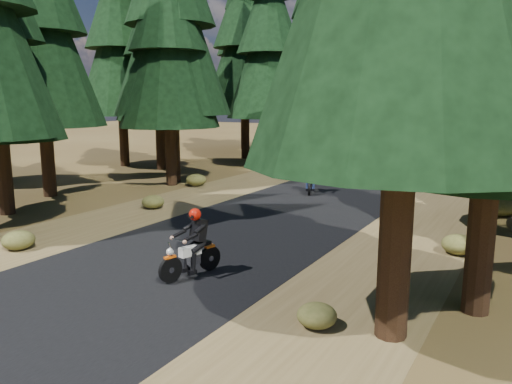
{
  "coord_description": "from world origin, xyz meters",
  "views": [
    {
      "loc": [
        7.64,
        -11.62,
        3.94
      ],
      "look_at": [
        0.0,
        1.5,
        1.1
      ],
      "focal_mm": 35.0,
      "sensor_mm": 36.0,
      "label": 1
    }
  ],
  "objects": [
    {
      "name": "shoulder_r",
      "position": [
        4.6,
        5.0,
        0.0
      ],
      "size": [
        3.2,
        100.0,
        0.01
      ],
      "primitive_type": "cube",
      "color": "brown",
      "rests_on": "ground"
    },
    {
      "name": "pine_forest",
      "position": [
        -0.02,
        21.05,
        7.89
      ],
      "size": [
        34.59,
        55.08,
        16.32
      ],
      "color": "black",
      "rests_on": "ground"
    },
    {
      "name": "ground",
      "position": [
        0.0,
        0.0,
        0.0
      ],
      "size": [
        120.0,
        120.0,
        0.0
      ],
      "primitive_type": "plane",
      "color": "#4A381A",
      "rests_on": "ground"
    },
    {
      "name": "shoulder_l",
      "position": [
        -4.6,
        5.0,
        0.0
      ],
      "size": [
        3.2,
        100.0,
        0.01
      ],
      "primitive_type": "cube",
      "color": "brown",
      "rests_on": "ground"
    },
    {
      "name": "rider_follow",
      "position": [
        -0.85,
        7.55,
        0.55
      ],
      "size": [
        1.16,
        1.9,
        1.63
      ],
      "rotation": [
        0.0,
        0.0,
        3.5
      ],
      "color": "maroon",
      "rests_on": "road"
    },
    {
      "name": "road",
      "position": [
        0.0,
        5.0,
        0.01
      ],
      "size": [
        6.0,
        100.0,
        0.01
      ],
      "primitive_type": "cube",
      "color": "black",
      "rests_on": "ground"
    },
    {
      "name": "rider_lead",
      "position": [
        0.99,
        -3.11,
        0.52
      ],
      "size": [
        0.92,
        1.8,
        1.54
      ],
      "rotation": [
        0.0,
        0.0,
        2.89
      ],
      "color": "silver",
      "rests_on": "road"
    },
    {
      "name": "understory_shrubs",
      "position": [
        1.64,
        7.71,
        0.28
      ],
      "size": [
        15.83,
        33.11,
        0.66
      ],
      "color": "#474C1E",
      "rests_on": "ground"
    }
  ]
}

